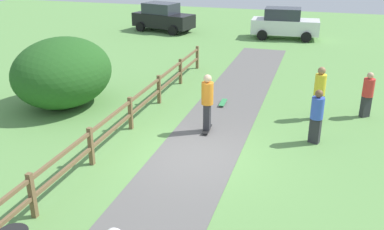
{
  "coord_description": "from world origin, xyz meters",
  "views": [
    {
      "loc": [
        3.13,
        -10.56,
        5.7
      ],
      "look_at": [
        -0.3,
        0.65,
        1.0
      ],
      "focal_mm": 40.19,
      "sensor_mm": 36.0,
      "label": 1
    }
  ],
  "objects_px": {
    "bystander_blue": "(317,114)",
    "skateboard_loose": "(223,102)",
    "bystander_red": "(368,93)",
    "skater_riding": "(207,100)",
    "parked_car_black": "(163,17)",
    "bush_large": "(63,72)",
    "parked_car_white": "(284,23)",
    "bystander_yellow": "(320,90)"
  },
  "relations": [
    {
      "from": "bystander_red",
      "to": "parked_car_black",
      "type": "distance_m",
      "value": 17.82
    },
    {
      "from": "bush_large",
      "to": "parked_car_black",
      "type": "height_order",
      "value": "bush_large"
    },
    {
      "from": "bush_large",
      "to": "bystander_blue",
      "type": "xyz_separation_m",
      "value": [
        9.11,
        -0.68,
        -0.34
      ]
    },
    {
      "from": "skateboard_loose",
      "to": "bystander_red",
      "type": "xyz_separation_m",
      "value": [
        5.05,
        0.29,
        0.8
      ]
    },
    {
      "from": "skater_riding",
      "to": "bystander_red",
      "type": "relative_size",
      "value": 1.18
    },
    {
      "from": "skateboard_loose",
      "to": "bystander_blue",
      "type": "bearing_deg",
      "value": -35.36
    },
    {
      "from": "bystander_blue",
      "to": "parked_car_white",
      "type": "bearing_deg",
      "value": 99.2
    },
    {
      "from": "bush_large",
      "to": "bystander_blue",
      "type": "height_order",
      "value": "bush_large"
    },
    {
      "from": "skateboard_loose",
      "to": "parked_car_black",
      "type": "distance_m",
      "value": 15.03
    },
    {
      "from": "skateboard_loose",
      "to": "bystander_red",
      "type": "relative_size",
      "value": 0.5
    },
    {
      "from": "skateboard_loose",
      "to": "parked_car_white",
      "type": "xyz_separation_m",
      "value": [
        0.92,
        13.07,
        0.87
      ]
    },
    {
      "from": "bystander_red",
      "to": "parked_car_white",
      "type": "height_order",
      "value": "parked_car_white"
    },
    {
      "from": "parked_car_black",
      "to": "skater_riding",
      "type": "bearing_deg",
      "value": -64.67
    },
    {
      "from": "skater_riding",
      "to": "parked_car_black",
      "type": "xyz_separation_m",
      "value": [
        -7.43,
        15.69,
        -0.13
      ]
    },
    {
      "from": "skater_riding",
      "to": "skateboard_loose",
      "type": "xyz_separation_m",
      "value": [
        -0.08,
        2.61,
        -1.01
      ]
    },
    {
      "from": "skater_riding",
      "to": "bystander_red",
      "type": "bearing_deg",
      "value": 30.23
    },
    {
      "from": "skateboard_loose",
      "to": "bush_large",
      "type": "bearing_deg",
      "value": -162.88
    },
    {
      "from": "bush_large",
      "to": "bystander_blue",
      "type": "distance_m",
      "value": 9.14
    },
    {
      "from": "skater_riding",
      "to": "bystander_blue",
      "type": "xyz_separation_m",
      "value": [
        3.35,
        0.18,
        -0.16
      ]
    },
    {
      "from": "bystander_red",
      "to": "skateboard_loose",
      "type": "bearing_deg",
      "value": -176.73
    },
    {
      "from": "bystander_red",
      "to": "bystander_yellow",
      "type": "bearing_deg",
      "value": -156.63
    },
    {
      "from": "bystander_blue",
      "to": "bystander_yellow",
      "type": "xyz_separation_m",
      "value": [
        0.01,
        2.03,
        0.1
      ]
    },
    {
      "from": "skater_riding",
      "to": "bystander_yellow",
      "type": "xyz_separation_m",
      "value": [
        3.37,
        2.2,
        -0.06
      ]
    },
    {
      "from": "bush_large",
      "to": "parked_car_white",
      "type": "xyz_separation_m",
      "value": [
        6.6,
        14.82,
        -0.32
      ]
    },
    {
      "from": "bystander_blue",
      "to": "skater_riding",
      "type": "bearing_deg",
      "value": -177.01
    },
    {
      "from": "skater_riding",
      "to": "parked_car_black",
      "type": "distance_m",
      "value": 17.36
    },
    {
      "from": "skateboard_loose",
      "to": "bystander_yellow",
      "type": "bearing_deg",
      "value": -6.73
    },
    {
      "from": "bystander_yellow",
      "to": "parked_car_black",
      "type": "distance_m",
      "value": 17.28
    },
    {
      "from": "skater_riding",
      "to": "skateboard_loose",
      "type": "relative_size",
      "value": 2.36
    },
    {
      "from": "parked_car_white",
      "to": "skateboard_loose",
      "type": "bearing_deg",
      "value": -94.02
    },
    {
      "from": "bystander_red",
      "to": "bystander_blue",
      "type": "bearing_deg",
      "value": -120.74
    },
    {
      "from": "parked_car_black",
      "to": "bush_large",
      "type": "bearing_deg",
      "value": -83.58
    },
    {
      "from": "bystander_blue",
      "to": "skateboard_loose",
      "type": "bearing_deg",
      "value": 144.64
    },
    {
      "from": "bystander_yellow",
      "to": "parked_car_black",
      "type": "relative_size",
      "value": 0.42
    },
    {
      "from": "bush_large",
      "to": "skateboard_loose",
      "type": "distance_m",
      "value": 6.06
    },
    {
      "from": "skateboard_loose",
      "to": "bystander_red",
      "type": "distance_m",
      "value": 5.12
    },
    {
      "from": "bystander_yellow",
      "to": "parked_car_white",
      "type": "bearing_deg",
      "value": 100.61
    },
    {
      "from": "bush_large",
      "to": "skater_riding",
      "type": "bearing_deg",
      "value": -8.49
    },
    {
      "from": "bush_large",
      "to": "bystander_red",
      "type": "relative_size",
      "value": 2.52
    },
    {
      "from": "bush_large",
      "to": "bystander_red",
      "type": "bearing_deg",
      "value": 10.76
    },
    {
      "from": "parked_car_black",
      "to": "bystander_red",
      "type": "bearing_deg",
      "value": -45.89
    },
    {
      "from": "skater_riding",
      "to": "bystander_yellow",
      "type": "distance_m",
      "value": 4.02
    }
  ]
}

